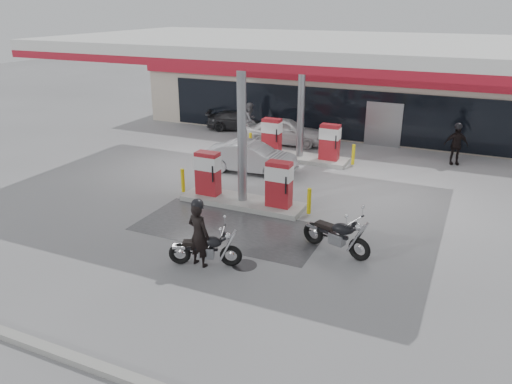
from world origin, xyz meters
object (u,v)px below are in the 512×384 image
biker_main (199,234)px  sedan_white (284,131)px  main_motorcycle (206,250)px  parked_car_left (239,120)px  pump_island_far (300,144)px  hatchback_silver (251,157)px  attendant (250,120)px  pump_island_near (242,186)px  parked_motorcycle (337,236)px  biker_walking (456,145)px

biker_main → sedan_white: (-2.48, 12.67, -0.24)m
main_motorcycle → biker_main: size_ratio=1.07×
parked_car_left → biker_main: bearing=-177.9°
pump_island_far → hatchback_silver: 2.85m
sedan_white → hatchback_silver: 4.75m
pump_island_far → main_motorcycle: pump_island_far is taller
attendant → hatchback_silver: attendant is taller
biker_main → hatchback_silver: 8.22m
biker_main → attendant: size_ratio=1.00×
main_motorcycle → parked_car_left: (-6.12, 14.40, 0.06)m
pump_island_near → parked_car_left: (-5.08, 10.00, -0.18)m
pump_island_far → parked_motorcycle: 9.14m
pump_island_near → parked_motorcycle: pump_island_near is taller
biker_walking → parked_car_left: bearing=154.0°
pump_island_far → parked_car_left: (-5.08, 4.00, -0.18)m
main_motorcycle → parked_motorcycle: (3.06, 2.23, 0.05)m
pump_island_near → attendant: (-3.82, 8.80, 0.21)m
hatchback_silver → parked_car_left: 7.56m
pump_island_near → sedan_white: size_ratio=1.29×
biker_main → parked_motorcycle: (3.24, 2.30, -0.41)m
pump_island_near → attendant: 9.59m
pump_island_far → biker_walking: (6.54, 2.20, 0.18)m
attendant → main_motorcycle: bearing=-158.3°
sedan_white → parked_car_left: bearing=52.5°
biker_main → biker_walking: size_ratio=1.04×
parked_motorcycle → biker_main: bearing=-127.7°
parked_motorcycle → biker_walking: bearing=93.6°
pump_island_near → parked_car_left: 11.22m
pump_island_near → hatchback_silver: (-1.29, 3.46, -0.07)m
main_motorcycle → hatchback_silver: hatchback_silver is taller
sedan_white → parked_car_left: size_ratio=1.09×
main_motorcycle → biker_walking: (5.50, 12.60, 0.42)m
parked_motorcycle → attendant: size_ratio=1.20×
main_motorcycle → sedan_white: (-2.66, 12.60, 0.21)m
pump_island_far → main_motorcycle: (1.04, -10.40, -0.24)m
pump_island_near → hatchback_silver: bearing=110.4°
hatchback_silver → parked_car_left: hatchback_silver is taller
main_motorcycle → attendant: (-4.85, 13.20, 0.46)m
biker_main → biker_walking: bearing=-103.9°
sedan_white → attendant: (-2.19, 0.60, 0.24)m
main_motorcycle → biker_main: 0.50m
pump_island_far → pump_island_near: bearing=-90.0°
pump_island_far → main_motorcycle: size_ratio=2.60×
pump_island_near → pump_island_far: size_ratio=1.00×
biker_main → attendant: bearing=-60.3°
parked_motorcycle → sedan_white: size_ratio=0.55×
parked_car_left → biker_walking: size_ratio=2.07×
attendant → hatchback_silver: (2.53, -5.34, -0.28)m
biker_main → attendant: 14.06m
main_motorcycle → biker_main: bearing=-178.8°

